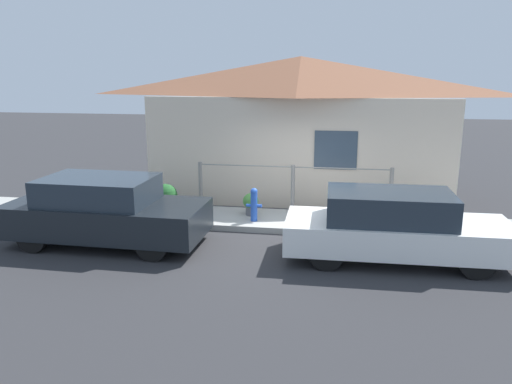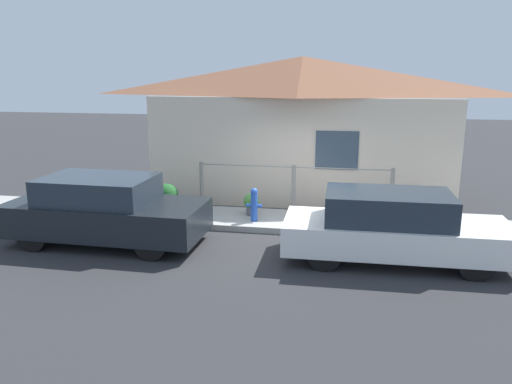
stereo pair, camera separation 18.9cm
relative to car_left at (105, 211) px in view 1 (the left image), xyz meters
name	(u,v)px [view 1 (the left image)]	position (x,y,z in m)	size (l,w,h in m)	color
ground_plane	(286,235)	(3.75, 1.21, -0.73)	(60.00, 60.00, 0.00)	#2D2D30
sidewalk	(290,221)	(3.75, 2.02, -0.66)	(24.00, 1.62, 0.14)	#9E9E99
house	(300,86)	(3.76, 4.39, 2.50)	(8.63, 2.23, 4.01)	beige
fence	(293,186)	(3.75, 2.68, 0.07)	(4.90, 0.10, 1.20)	gray
car_left	(105,211)	(0.00, 0.00, 0.00)	(4.21, 1.84, 1.46)	black
car_right	(394,227)	(5.97, 0.00, -0.04)	(4.31, 1.66, 1.38)	white
fire_hydrant	(254,204)	(2.92, 1.70, -0.17)	(0.38, 0.17, 0.80)	blue
potted_plant_near_hydrant	(251,203)	(2.76, 2.17, -0.27)	(0.39, 0.39, 0.55)	slate
potted_plant_by_fence	(166,197)	(0.58, 2.16, -0.20)	(0.59, 0.59, 0.71)	brown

